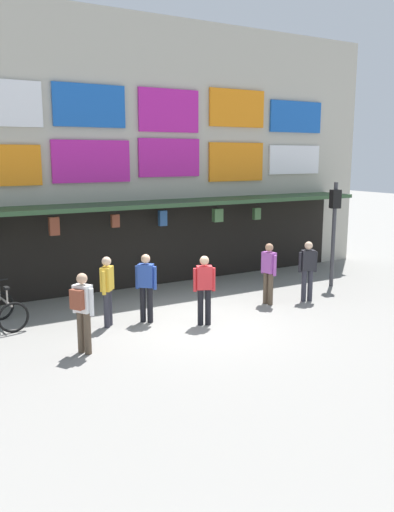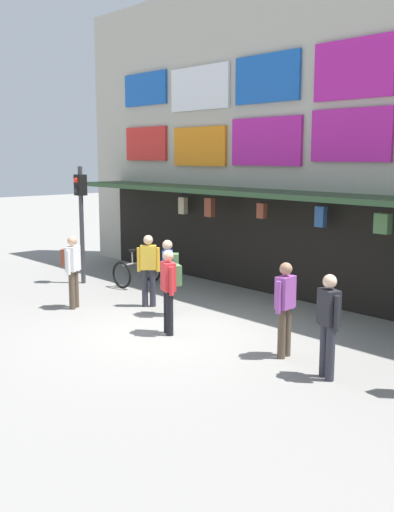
{
  "view_description": "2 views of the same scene",
  "coord_description": "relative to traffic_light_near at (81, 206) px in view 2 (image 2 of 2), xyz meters",
  "views": [
    {
      "loc": [
        -6.04,
        -10.39,
        3.98
      ],
      "look_at": [
        0.78,
        1.48,
        1.32
      ],
      "focal_mm": 36.36,
      "sensor_mm": 36.0,
      "label": 1
    },
    {
      "loc": [
        8.94,
        -7.37,
        3.48
      ],
      "look_at": [
        -0.08,
        0.65,
        1.46
      ],
      "focal_mm": 42.15,
      "sensor_mm": 36.0,
      "label": 2
    }
  ],
  "objects": [
    {
      "name": "pedestrian_in_red",
      "position": [
        5.33,
        -1.24,
        -1.16
      ],
      "size": [
        0.5,
        0.45,
        1.68
      ],
      "color": "black",
      "rests_on": "ground"
    },
    {
      "name": "ground_plane",
      "position": [
        5.3,
        -1.08,
        -2.14
      ],
      "size": [
        80.0,
        80.0,
        0.0
      ],
      "primitive_type": "plane",
      "color": "gray"
    },
    {
      "name": "bicycle_parked",
      "position": [
        1.2,
        0.98,
        -1.75
      ],
      "size": [
        0.85,
        1.23,
        1.05
      ],
      "color": "black",
      "rests_on": "ground"
    },
    {
      "name": "shopfront",
      "position": [
        5.3,
        3.49,
        1.82
      ],
      "size": [
        18.0,
        2.6,
        8.0
      ],
      "color": "#B2AD9E",
      "rests_on": "ground"
    },
    {
      "name": "pedestrian_in_white",
      "position": [
        3.29,
        -0.22,
        -1.19
      ],
      "size": [
        0.4,
        0.43,
        1.68
      ],
      "color": "#2D2D38",
      "rests_on": "ground"
    },
    {
      "name": "pedestrian_in_green",
      "position": [
        4.22,
        -0.37,
        -1.16
      ],
      "size": [
        0.47,
        0.47,
        1.68
      ],
      "color": "black",
      "rests_on": "ground"
    },
    {
      "name": "traffic_light_near",
      "position": [
        0.0,
        0.0,
        0.0
      ],
      "size": [
        0.3,
        0.34,
        3.2
      ],
      "color": "#38383D",
      "rests_on": "ground"
    },
    {
      "name": "pedestrian_in_black",
      "position": [
        8.84,
        -0.91,
        -1.19
      ],
      "size": [
        0.5,
        0.34,
        1.68
      ],
      "color": "#2D2D38",
      "rests_on": "ground"
    },
    {
      "name": "pedestrian_in_yellow",
      "position": [
        7.72,
        -0.61,
        -1.19
      ],
      "size": [
        0.27,
        0.52,
        1.68
      ],
      "color": "brown",
      "rests_on": "ground"
    },
    {
      "name": "pedestrian_in_blue",
      "position": [
        2.25,
        -1.61,
        -1.16
      ],
      "size": [
        0.47,
        0.48,
        1.68
      ],
      "color": "brown",
      "rests_on": "ground"
    }
  ]
}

